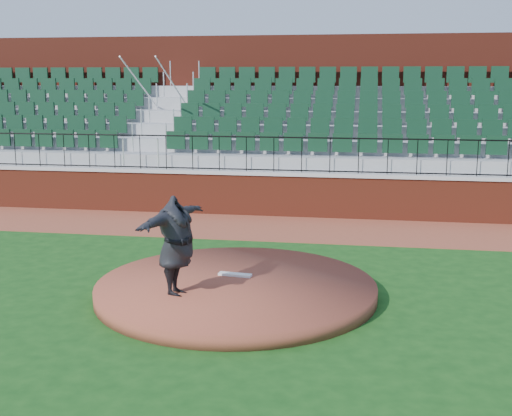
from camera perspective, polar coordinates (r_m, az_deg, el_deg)
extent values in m
plane|color=#144213|center=(12.62, -1.14, -7.11)|extent=(90.00, 90.00, 0.00)
cube|color=brown|center=(17.76, 2.10, -1.70)|extent=(34.00, 3.20, 0.01)
cube|color=maroon|center=(19.20, 2.73, 1.07)|extent=(34.00, 0.35, 1.20)
cube|color=#B7B7B7|center=(19.10, 2.75, 2.99)|extent=(34.00, 0.45, 0.10)
cube|color=maroon|center=(24.43, 4.35, 8.28)|extent=(34.00, 0.50, 5.50)
cylinder|color=brown|center=(12.28, -1.73, -7.02)|extent=(5.17, 5.17, 0.25)
cube|color=white|center=(12.64, -1.83, -5.79)|extent=(0.66, 0.23, 0.04)
imported|color=black|center=(11.43, -6.94, -3.25)|extent=(1.03, 2.23, 1.75)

